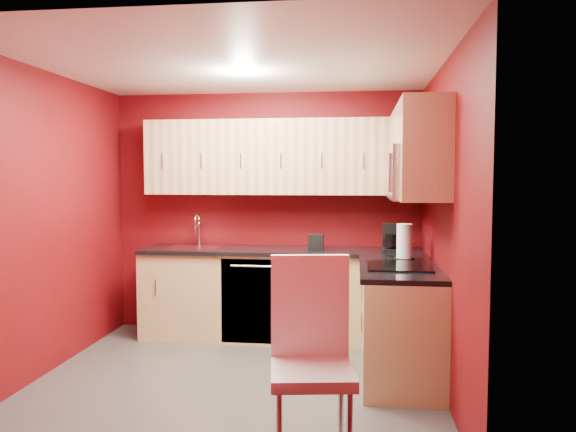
% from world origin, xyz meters
% --- Properties ---
extents(floor, '(3.20, 3.20, 0.00)m').
position_xyz_m(floor, '(0.00, 0.00, 0.00)').
color(floor, '#43403F').
rests_on(floor, ground).
extents(ceiling, '(3.20, 3.20, 0.00)m').
position_xyz_m(ceiling, '(0.00, 0.00, 2.50)').
color(ceiling, white).
rests_on(ceiling, wall_back).
extents(wall_back, '(3.20, 0.00, 3.20)m').
position_xyz_m(wall_back, '(0.00, 1.50, 1.25)').
color(wall_back, '#63090F').
rests_on(wall_back, floor).
extents(wall_front, '(3.20, 0.00, 3.20)m').
position_xyz_m(wall_front, '(0.00, -1.50, 1.25)').
color(wall_front, '#63090F').
rests_on(wall_front, floor).
extents(wall_left, '(0.00, 3.00, 3.00)m').
position_xyz_m(wall_left, '(-1.60, 0.00, 1.25)').
color(wall_left, '#63090F').
rests_on(wall_left, floor).
extents(wall_right, '(0.00, 3.00, 3.00)m').
position_xyz_m(wall_right, '(1.60, 0.00, 1.25)').
color(wall_right, '#63090F').
rests_on(wall_right, floor).
extents(base_cabinets_back, '(2.80, 0.60, 0.87)m').
position_xyz_m(base_cabinets_back, '(0.20, 1.20, 0.43)').
color(base_cabinets_back, tan).
rests_on(base_cabinets_back, floor).
extents(base_cabinets_right, '(0.60, 1.30, 0.87)m').
position_xyz_m(base_cabinets_right, '(1.30, 0.25, 0.43)').
color(base_cabinets_right, tan).
rests_on(base_cabinets_right, floor).
extents(countertop_back, '(2.80, 0.63, 0.04)m').
position_xyz_m(countertop_back, '(0.20, 1.19, 0.89)').
color(countertop_back, black).
rests_on(countertop_back, base_cabinets_back).
extents(countertop_right, '(0.63, 1.27, 0.04)m').
position_xyz_m(countertop_right, '(1.29, 0.23, 0.89)').
color(countertop_right, black).
rests_on(countertop_right, base_cabinets_right).
extents(upper_cabinets_back, '(2.80, 0.35, 0.75)m').
position_xyz_m(upper_cabinets_back, '(0.20, 1.32, 1.83)').
color(upper_cabinets_back, '#DAAE7B').
rests_on(upper_cabinets_back, wall_back).
extents(upper_cabinets_right, '(0.35, 1.55, 0.75)m').
position_xyz_m(upper_cabinets_right, '(1.42, 0.44, 1.89)').
color(upper_cabinets_right, '#DAAE7B').
rests_on(upper_cabinets_right, wall_right).
extents(microwave, '(0.42, 0.76, 0.42)m').
position_xyz_m(microwave, '(1.39, 0.20, 1.66)').
color(microwave, silver).
rests_on(microwave, upper_cabinets_right).
extents(cooktop, '(0.50, 0.55, 0.01)m').
position_xyz_m(cooktop, '(1.28, 0.20, 0.92)').
color(cooktop, black).
rests_on(cooktop, countertop_right).
extents(sink, '(0.52, 0.42, 0.35)m').
position_xyz_m(sink, '(-0.70, 1.20, 0.94)').
color(sink, silver).
rests_on(sink, countertop_back).
extents(dishwasher_front, '(0.60, 0.02, 0.82)m').
position_xyz_m(dishwasher_front, '(-0.05, 0.91, 0.43)').
color(dishwasher_front, black).
rests_on(dishwasher_front, base_cabinets_back).
extents(downlight, '(0.20, 0.20, 0.01)m').
position_xyz_m(downlight, '(0.00, 0.30, 2.48)').
color(downlight, white).
rests_on(downlight, ceiling).
extents(coffee_maker, '(0.17, 0.22, 0.26)m').
position_xyz_m(coffee_maker, '(1.28, 1.16, 1.04)').
color(coffee_maker, black).
rests_on(coffee_maker, countertop_back).
extents(napkin_holder, '(0.15, 0.15, 0.16)m').
position_xyz_m(napkin_holder, '(0.55, 1.12, 0.99)').
color(napkin_holder, black).
rests_on(napkin_holder, countertop_back).
extents(paper_towel, '(0.22, 0.22, 0.31)m').
position_xyz_m(paper_towel, '(1.36, 0.62, 1.06)').
color(paper_towel, white).
rests_on(paper_towel, countertop_right).
extents(dining_chair, '(0.54, 0.55, 1.16)m').
position_xyz_m(dining_chair, '(0.70, -1.20, 0.58)').
color(dining_chair, white).
rests_on(dining_chair, floor).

